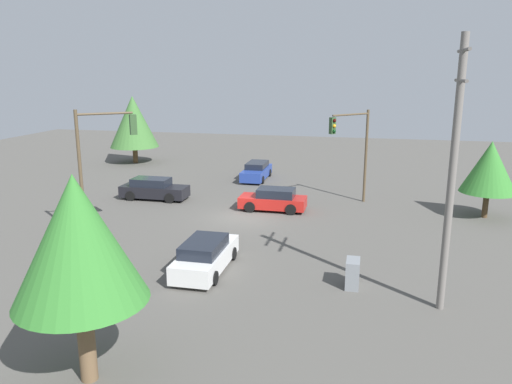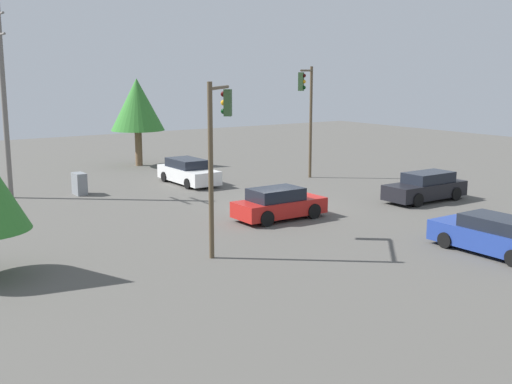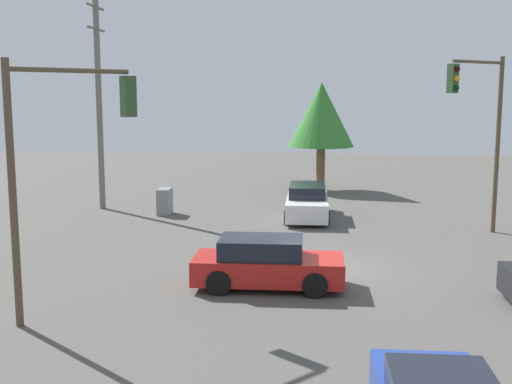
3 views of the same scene
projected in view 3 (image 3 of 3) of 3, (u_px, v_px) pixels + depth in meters
ground_plane at (318, 269)px, 20.23m from camera, size 80.00×80.00×0.00m
sedan_red at (267, 264)px, 18.23m from camera, size 1.88×4.25×1.45m
sedan_white at (307, 202)px, 28.50m from camera, size 4.77×1.92×1.48m
traffic_signal_main at (62, 144)px, 15.48m from camera, size 2.59×2.45×6.28m
traffic_signal_cross at (482, 116)px, 24.36m from camera, size 2.10×2.52×6.91m
utility_pole_tall at (99, 97)px, 30.15m from camera, size 2.20×0.28×10.05m
electrical_cabinet at (165, 201)px, 29.39m from camera, size 1.02×0.56×1.19m
tree_right at (321, 115)px, 36.34m from camera, size 3.74×3.74×6.13m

